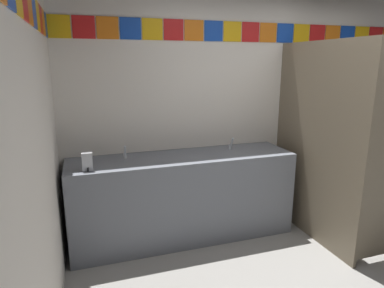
# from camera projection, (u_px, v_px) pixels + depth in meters

# --- Properties ---
(wall_back) EXTENTS (4.29, 0.09, 2.57)m
(wall_back) POSITION_uv_depth(u_px,v_px,m) (254.00, 107.00, 3.89)
(wall_back) COLOR silver
(wall_back) RESTS_ON ground_plane
(wall_side) EXTENTS (0.09, 3.35, 2.57)m
(wall_side) POSITION_uv_depth(u_px,v_px,m) (24.00, 170.00, 1.64)
(wall_side) COLOR silver
(wall_side) RESTS_ON ground_plane
(vanity_counter) EXTENTS (2.26, 0.59, 0.88)m
(vanity_counter) POSITION_uv_depth(u_px,v_px,m) (183.00, 196.00, 3.48)
(vanity_counter) COLOR slate
(vanity_counter) RESTS_ON ground_plane
(faucet_left) EXTENTS (0.04, 0.10, 0.14)m
(faucet_left) POSITION_uv_depth(u_px,v_px,m) (125.00, 153.00, 3.28)
(faucet_left) COLOR silver
(faucet_left) RESTS_ON vanity_counter
(faucet_right) EXTENTS (0.04, 0.10, 0.14)m
(faucet_right) POSITION_uv_depth(u_px,v_px,m) (231.00, 145.00, 3.62)
(faucet_right) COLOR silver
(faucet_right) RESTS_ON vanity_counter
(soap_dispenser) EXTENTS (0.09, 0.09, 0.16)m
(soap_dispenser) POSITION_uv_depth(u_px,v_px,m) (87.00, 162.00, 2.92)
(soap_dispenser) COLOR #B7BABF
(soap_dispenser) RESTS_ON vanity_counter
(stall_divider) EXTENTS (0.92, 1.34, 2.00)m
(stall_divider) POSITION_uv_depth(u_px,v_px,m) (347.00, 148.00, 3.22)
(stall_divider) COLOR #726651
(stall_divider) RESTS_ON ground_plane
(toilet) EXTENTS (0.39, 0.49, 0.74)m
(toilet) POSITION_uv_depth(u_px,v_px,m) (325.00, 191.00, 4.00)
(toilet) COLOR white
(toilet) RESTS_ON ground_plane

